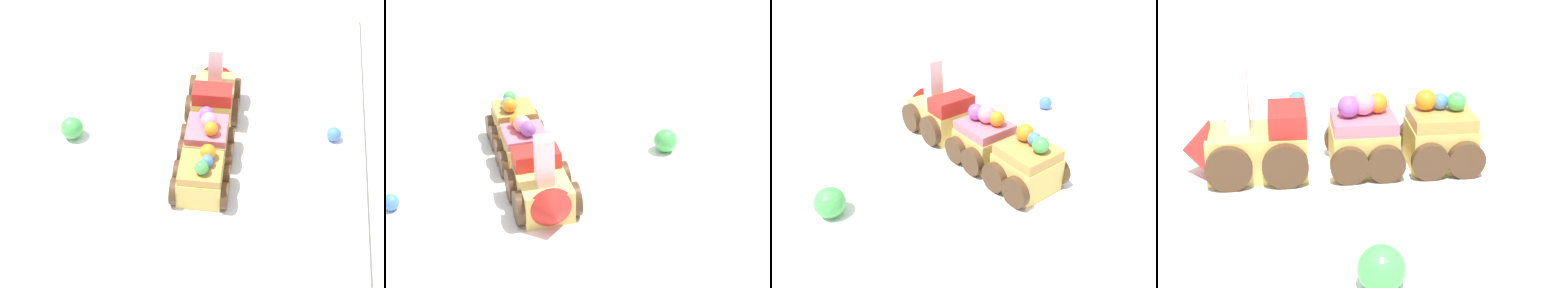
# 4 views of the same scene
# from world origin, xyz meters

# --- Properties ---
(ground_plane) EXTENTS (10.00, 10.00, 0.00)m
(ground_plane) POSITION_xyz_m (0.00, 0.00, 0.00)
(ground_plane) COLOR beige
(display_board) EXTENTS (0.73, 0.46, 0.01)m
(display_board) POSITION_xyz_m (0.00, 0.00, 0.01)
(display_board) COLOR white
(display_board) RESTS_ON ground_plane
(cake_train_locomotive) EXTENTS (0.11, 0.08, 0.10)m
(cake_train_locomotive) POSITION_xyz_m (0.07, -0.02, 0.04)
(cake_train_locomotive) COLOR #EACC66
(cake_train_locomotive) RESTS_ON display_board
(cake_car_strawberry) EXTENTS (0.07, 0.07, 0.07)m
(cake_car_strawberry) POSITION_xyz_m (-0.03, -0.02, 0.04)
(cake_car_strawberry) COLOR #EACC66
(cake_car_strawberry) RESTS_ON display_board
(cake_car_caramel) EXTENTS (0.07, 0.07, 0.07)m
(cake_car_caramel) POSITION_xyz_m (-0.10, -0.02, 0.04)
(cake_car_caramel) COLOR #EACC66
(cake_car_caramel) RESTS_ON display_board
(gumball_green) EXTENTS (0.03, 0.03, 0.03)m
(gumball_green) POSITION_xyz_m (-0.02, 0.17, 0.03)
(gumball_green) COLOR #4CBC56
(gumball_green) RESTS_ON display_board
(gumball_blue) EXTENTS (0.02, 0.02, 0.02)m
(gumball_blue) POSITION_xyz_m (0.03, -0.19, 0.02)
(gumball_blue) COLOR #4C84E0
(gumball_blue) RESTS_ON display_board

